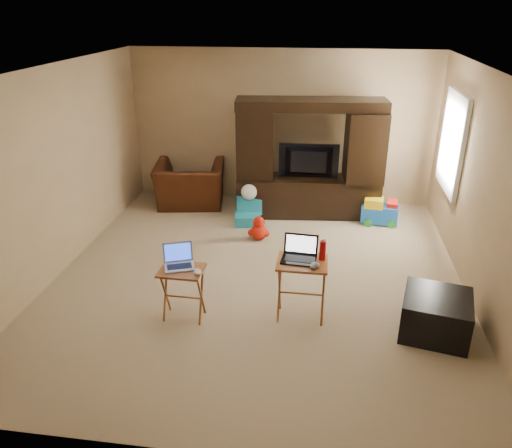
% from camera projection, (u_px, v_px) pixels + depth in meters
% --- Properties ---
extents(floor, '(5.50, 5.50, 0.00)m').
position_uv_depth(floor, '(258.00, 275.00, 6.29)').
color(floor, tan).
rests_on(floor, ground).
extents(ceiling, '(5.50, 5.50, 0.00)m').
position_uv_depth(ceiling, '(259.00, 70.00, 5.27)').
color(ceiling, silver).
rests_on(ceiling, ground).
extents(wall_back, '(5.00, 0.00, 5.00)m').
position_uv_depth(wall_back, '(281.00, 127.00, 8.27)').
color(wall_back, tan).
rests_on(wall_back, ground).
extents(wall_front, '(5.00, 0.00, 5.00)m').
position_uv_depth(wall_front, '(202.00, 318.00, 3.30)').
color(wall_front, tan).
rests_on(wall_front, ground).
extents(wall_left, '(0.00, 5.50, 5.50)m').
position_uv_depth(wall_left, '(56.00, 172.00, 6.10)').
color(wall_left, tan).
rests_on(wall_left, ground).
extents(wall_right, '(0.00, 5.50, 5.50)m').
position_uv_depth(wall_right, '(484.00, 192.00, 5.46)').
color(wall_right, tan).
rests_on(wall_right, ground).
extents(window_pane, '(0.00, 1.20, 1.20)m').
position_uv_depth(window_pane, '(454.00, 143.00, 6.80)').
color(window_pane, white).
rests_on(window_pane, ground).
extents(window_frame, '(0.06, 1.14, 1.34)m').
position_uv_depth(window_frame, '(452.00, 142.00, 6.80)').
color(window_frame, white).
rests_on(window_frame, ground).
extents(entertainment_center, '(2.30, 0.78, 1.84)m').
position_uv_depth(entertainment_center, '(309.00, 159.00, 7.74)').
color(entertainment_center, black).
rests_on(entertainment_center, floor).
extents(television, '(0.94, 0.15, 0.54)m').
position_uv_depth(television, '(309.00, 162.00, 7.72)').
color(television, black).
rests_on(television, entertainment_center).
extents(recliner, '(1.25, 1.13, 0.72)m').
position_uv_depth(recliner, '(190.00, 184.00, 8.34)').
color(recliner, '#45220E').
rests_on(recliner, floor).
extents(child_rocker, '(0.46, 0.51, 0.53)m').
position_uv_depth(child_rocker, '(248.00, 207.00, 7.66)').
color(child_rocker, '#187387').
rests_on(child_rocker, floor).
extents(plush_toy, '(0.32, 0.27, 0.36)m').
position_uv_depth(plush_toy, '(259.00, 228.00, 7.17)').
color(plush_toy, red).
rests_on(plush_toy, floor).
extents(push_toy, '(0.60, 0.46, 0.42)m').
position_uv_depth(push_toy, '(380.00, 211.00, 7.69)').
color(push_toy, blue).
rests_on(push_toy, floor).
extents(ottoman, '(0.79, 0.79, 0.43)m').
position_uv_depth(ottoman, '(436.00, 315.00, 5.13)').
color(ottoman, black).
rests_on(ottoman, floor).
extents(tray_table_left, '(0.47, 0.38, 0.60)m').
position_uv_depth(tray_table_left, '(183.00, 294.00, 5.34)').
color(tray_table_left, brown).
rests_on(tray_table_left, floor).
extents(tray_table_right, '(0.53, 0.43, 0.69)m').
position_uv_depth(tray_table_right, '(301.00, 290.00, 5.33)').
color(tray_table_right, brown).
rests_on(tray_table_right, floor).
extents(laptop_left, '(0.38, 0.35, 0.24)m').
position_uv_depth(laptop_left, '(179.00, 258.00, 5.20)').
color(laptop_left, '#A4A3A8').
rests_on(laptop_left, tray_table_left).
extents(laptop_right, '(0.38, 0.32, 0.24)m').
position_uv_depth(laptop_right, '(299.00, 250.00, 5.16)').
color(laptop_right, black).
rests_on(laptop_right, tray_table_right).
extents(mouse_left, '(0.11, 0.14, 0.05)m').
position_uv_depth(mouse_left, '(197.00, 272.00, 5.12)').
color(mouse_left, silver).
rests_on(mouse_left, tray_table_left).
extents(mouse_right, '(0.12, 0.16, 0.06)m').
position_uv_depth(mouse_right, '(315.00, 266.00, 5.05)').
color(mouse_right, '#434248').
rests_on(mouse_right, tray_table_right).
extents(water_bottle, '(0.07, 0.07, 0.21)m').
position_uv_depth(water_bottle, '(322.00, 250.00, 5.19)').
color(water_bottle, '#B70B0B').
rests_on(water_bottle, tray_table_right).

